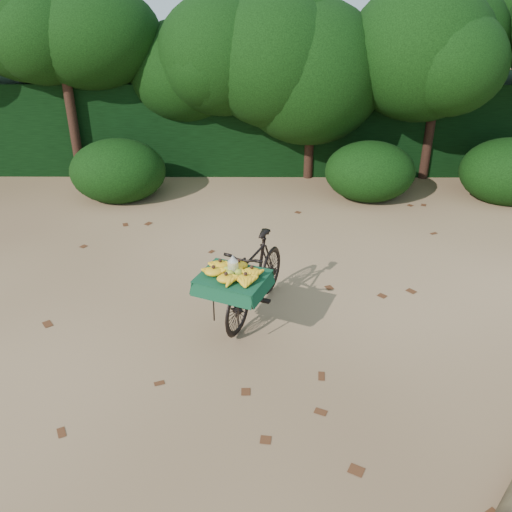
{
  "coord_description": "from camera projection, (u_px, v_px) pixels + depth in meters",
  "views": [
    {
      "loc": [
        -0.47,
        -4.95,
        3.67
      ],
      "look_at": [
        -0.51,
        0.36,
        0.87
      ],
      "focal_mm": 38.0,
      "sensor_mm": 36.0,
      "label": 1
    }
  ],
  "objects": [
    {
      "name": "tree_row",
      "position": [
        250.0,
        73.0,
        10.02
      ],
      "size": [
        14.5,
        2.0,
        4.0
      ],
      "primitive_type": null,
      "color": "black",
      "rests_on": "ground"
    },
    {
      "name": "hedge_backdrop",
      "position": [
        282.0,
        121.0,
        11.23
      ],
      "size": [
        26.0,
        1.8,
        1.8
      ],
      "primitive_type": "cube",
      "color": "black",
      "rests_on": "ground"
    },
    {
      "name": "leaf_litter",
      "position": [
        297.0,
        307.0,
        6.66
      ],
      "size": [
        7.0,
        7.3,
        0.01
      ],
      "primitive_type": null,
      "color": "#502915",
      "rests_on": "ground"
    },
    {
      "name": "ground",
      "position": [
        301.0,
        339.0,
        6.08
      ],
      "size": [
        80.0,
        80.0,
        0.0
      ],
      "primitive_type": "plane",
      "color": "tan",
      "rests_on": "ground"
    },
    {
      "name": "vendor_bicycle",
      "position": [
        254.0,
        276.0,
        6.33
      ],
      "size": [
        1.2,
        1.79,
        0.98
      ],
      "rotation": [
        0.0,
        0.0,
        -0.4
      ],
      "color": "black",
      "rests_on": "ground"
    },
    {
      "name": "bush_clumps",
      "position": [
        314.0,
        174.0,
        9.67
      ],
      "size": [
        8.8,
        1.7,
        0.9
      ],
      "primitive_type": null,
      "color": "black",
      "rests_on": "ground"
    }
  ]
}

